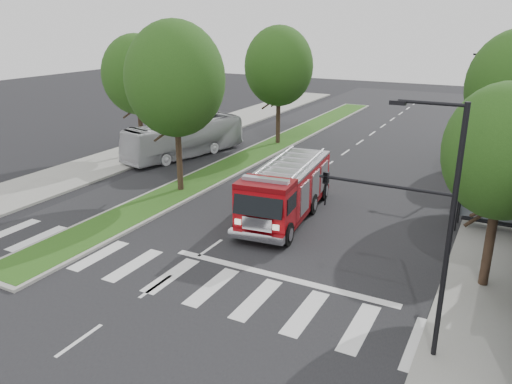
{
  "coord_description": "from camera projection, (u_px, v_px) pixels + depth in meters",
  "views": [
    {
      "loc": [
        11.67,
        -17.66,
        10.01
      ],
      "look_at": [
        0.6,
        3.44,
        1.8
      ],
      "focal_mm": 35.0,
      "sensor_mm": 36.0,
      "label": 1
    }
  ],
  "objects": [
    {
      "name": "tree_left_mid",
      "position": [
        137.0,
        75.0,
        37.36
      ],
      "size": [
        5.2,
        5.2,
        9.16
      ],
      "color": "black",
      "rests_on": "ground"
    },
    {
      "name": "tree_right_near",
      "position": [
        505.0,
        152.0,
        18.0
      ],
      "size": [
        4.4,
        4.4,
        8.05
      ],
      "color": "black",
      "rests_on": "ground"
    },
    {
      "name": "city_bus",
      "position": [
        185.0,
        138.0,
        38.37
      ],
      "size": [
        5.02,
        10.62,
        2.88
      ],
      "primitive_type": "imported",
      "rotation": [
        0.0,
        0.0,
        -0.26
      ],
      "color": "silver",
      "rests_on": "ground"
    },
    {
      "name": "fire_engine",
      "position": [
        286.0,
        190.0,
        26.42
      ],
      "size": [
        3.61,
        9.16,
        3.1
      ],
      "rotation": [
        0.0,
        0.0,
        0.11
      ],
      "color": "#620509",
      "rests_on": "ground"
    },
    {
      "name": "tree_median_far",
      "position": [
        279.0,
        66.0,
        40.43
      ],
      "size": [
        5.6,
        5.6,
        9.72
      ],
      "color": "black",
      "rests_on": "ground"
    },
    {
      "name": "bus_shelter",
      "position": [
        492.0,
        192.0,
        24.4
      ],
      "size": [
        3.2,
        1.6,
        2.61
      ],
      "color": "black",
      "rests_on": "ground"
    },
    {
      "name": "ground",
      "position": [
        210.0,
        248.0,
        23.17
      ],
      "size": [
        140.0,
        140.0,
        0.0
      ],
      "primitive_type": "plane",
      "color": "black",
      "rests_on": "ground"
    },
    {
      "name": "sidewalk_left",
      "position": [
        120.0,
        158.0,
        37.89
      ],
      "size": [
        5.0,
        80.0,
        0.15
      ],
      "primitive_type": "cube",
      "color": "gray",
      "rests_on": "ground"
    },
    {
      "name": "streetlight_right_near",
      "position": [
        419.0,
        215.0,
        14.5
      ],
      "size": [
        4.08,
        0.22,
        8.0
      ],
      "color": "black",
      "rests_on": "ground"
    },
    {
      "name": "median",
      "position": [
        267.0,
        148.0,
        40.85
      ],
      "size": [
        3.0,
        50.0,
        0.15
      ],
      "color": "gray",
      "rests_on": "ground"
    },
    {
      "name": "streetlight_right_far",
      "position": [
        496.0,
        106.0,
        33.9
      ],
      "size": [
        2.11,
        0.2,
        8.0
      ],
      "color": "black",
      "rests_on": "ground"
    },
    {
      "name": "tree_median_near",
      "position": [
        175.0,
        79.0,
        28.61
      ],
      "size": [
        5.8,
        5.8,
        10.16
      ],
      "color": "black",
      "rests_on": "ground"
    }
  ]
}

